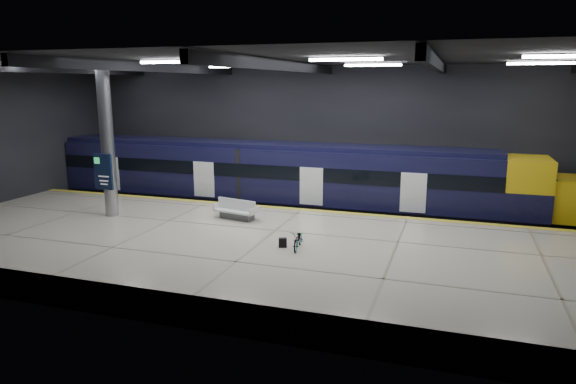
% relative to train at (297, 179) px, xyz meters
% --- Properties ---
extents(ground, '(30.00, 30.00, 0.00)m').
position_rel_train_xyz_m(ground, '(1.11, -5.50, -2.06)').
color(ground, black).
rests_on(ground, ground).
extents(room_shell, '(30.10, 16.10, 8.05)m').
position_rel_train_xyz_m(room_shell, '(1.11, -5.49, 3.66)').
color(room_shell, black).
rests_on(room_shell, ground).
extents(platform, '(30.00, 11.00, 1.10)m').
position_rel_train_xyz_m(platform, '(1.11, -8.00, -1.51)').
color(platform, '#BDB7A0').
rests_on(platform, ground).
extents(safety_strip, '(30.00, 0.40, 0.01)m').
position_rel_train_xyz_m(safety_strip, '(1.11, -2.75, -0.95)').
color(safety_strip, gold).
rests_on(safety_strip, platform).
extents(rails, '(30.00, 1.52, 0.16)m').
position_rel_train_xyz_m(rails, '(1.11, 0.00, -1.98)').
color(rails, gray).
rests_on(rails, ground).
extents(train, '(29.40, 2.84, 3.79)m').
position_rel_train_xyz_m(train, '(0.00, 0.00, 0.00)').
color(train, black).
rests_on(train, ground).
extents(bench, '(2.18, 1.25, 0.90)m').
position_rel_train_xyz_m(bench, '(-1.15, -5.32, -0.64)').
color(bench, '#595B60').
rests_on(bench, platform).
extents(bicycle, '(0.63, 1.41, 0.72)m').
position_rel_train_xyz_m(bicycle, '(2.72, -8.52, -0.60)').
color(bicycle, '#99999E').
rests_on(bicycle, platform).
extents(pannier_bag, '(0.34, 0.28, 0.35)m').
position_rel_train_xyz_m(pannier_bag, '(2.12, -8.52, -0.78)').
color(pannier_bag, black).
rests_on(pannier_bag, platform).
extents(info_column, '(0.90, 0.78, 6.90)m').
position_rel_train_xyz_m(info_column, '(-6.89, -6.52, 2.40)').
color(info_column, '#9EA0A5').
rests_on(info_column, platform).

